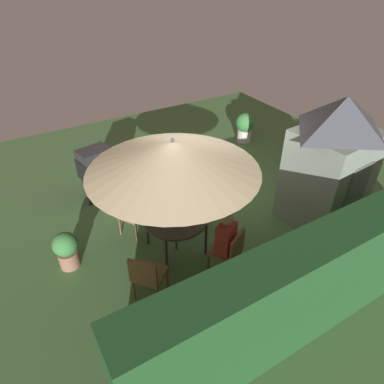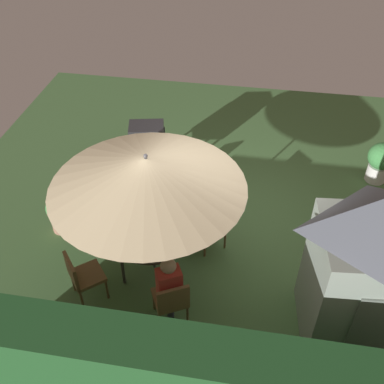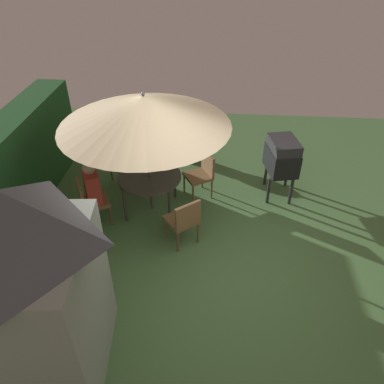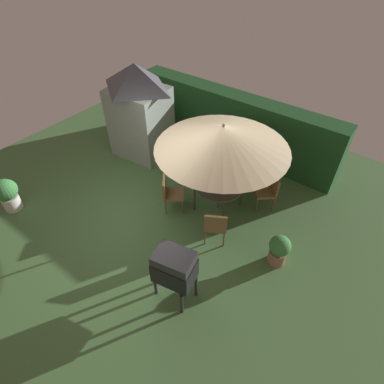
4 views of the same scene
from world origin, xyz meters
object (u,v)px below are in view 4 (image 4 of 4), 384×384
(garden_shed, at_px, (140,111))
(potted_plant_by_grill, at_px, (279,249))
(patio_umbrella, at_px, (223,138))
(potted_plant_by_shed, at_px, (7,193))
(patio_table, at_px, (219,186))
(chair_near_shed, at_px, (223,163))
(chair_toward_house, at_px, (269,189))
(chair_toward_hedge, at_px, (215,225))
(person_in_red, at_px, (224,157))
(bbq_grill, at_px, (174,268))
(chair_far_side, at_px, (170,192))

(garden_shed, xyz_separation_m, potted_plant_by_grill, (4.90, -1.25, -0.93))
(patio_umbrella, xyz_separation_m, potted_plant_by_shed, (-3.93, -3.01, -1.50))
(patio_umbrella, bearing_deg, patio_table, -45.00)
(chair_near_shed, distance_m, potted_plant_by_shed, 5.25)
(patio_table, height_order, chair_toward_house, chair_toward_house)
(chair_toward_hedge, height_order, chair_toward_house, same)
(chair_near_shed, distance_m, chair_toward_house, 1.43)
(garden_shed, bearing_deg, person_in_red, 5.16)
(chair_toward_house, distance_m, potted_plant_by_shed, 6.13)
(bbq_grill, bearing_deg, chair_toward_hedge, 95.22)
(patio_umbrella, bearing_deg, person_in_red, 117.12)
(chair_far_side, height_order, person_in_red, person_in_red)
(garden_shed, relative_size, person_in_red, 2.06)
(garden_shed, relative_size, bbq_grill, 2.17)
(chair_toward_house, relative_size, potted_plant_by_shed, 1.04)
(patio_umbrella, distance_m, potted_plant_by_shed, 5.17)
(patio_table, relative_size, patio_umbrella, 0.40)
(potted_plant_by_shed, bearing_deg, potted_plant_by_grill, 22.72)
(patio_table, xyz_separation_m, patio_umbrella, (-0.00, 0.00, 1.31))
(chair_near_shed, distance_m, chair_toward_hedge, 2.15)
(patio_umbrella, distance_m, chair_near_shed, 1.82)
(garden_shed, xyz_separation_m, bbq_grill, (3.73, -3.06, -0.48))
(garden_shed, relative_size, potted_plant_by_shed, 3.02)
(garden_shed, xyz_separation_m, patio_umbrella, (3.07, -0.66, 0.65))
(potted_plant_by_shed, bearing_deg, chair_toward_house, 37.89)
(chair_toward_hedge, bearing_deg, potted_plant_by_shed, -154.83)
(garden_shed, xyz_separation_m, person_in_red, (2.61, 0.24, -0.54))
(bbq_grill, bearing_deg, garden_shed, 140.63)
(potted_plant_by_grill, distance_m, person_in_red, 2.76)
(garden_shed, bearing_deg, chair_toward_hedge, -23.64)
(chair_far_side, bearing_deg, person_in_red, 75.11)
(chair_near_shed, xyz_separation_m, potted_plant_by_shed, (-3.43, -3.98, -0.04))
(patio_umbrella, bearing_deg, potted_plant_by_grill, -17.87)
(potted_plant_by_shed, height_order, person_in_red, person_in_red)
(chair_near_shed, bearing_deg, potted_plant_by_grill, -33.87)
(chair_toward_house, bearing_deg, potted_plant_by_shed, -142.11)
(bbq_grill, distance_m, person_in_red, 3.48)
(chair_near_shed, relative_size, chair_far_side, 1.00)
(bbq_grill, relative_size, chair_far_side, 1.33)
(patio_umbrella, relative_size, chair_toward_house, 3.14)
(patio_umbrella, relative_size, chair_far_side, 3.14)
(chair_near_shed, xyz_separation_m, chair_toward_house, (1.41, -0.21, 0.00))
(person_in_red, bearing_deg, potted_plant_by_shed, -131.61)
(potted_plant_by_shed, bearing_deg, patio_umbrella, 37.42)
(patio_table, bearing_deg, bbq_grill, -74.53)
(chair_near_shed, bearing_deg, chair_toward_hedge, -61.43)
(chair_far_side, bearing_deg, patio_table, 38.38)
(chair_toward_hedge, xyz_separation_m, potted_plant_by_grill, (1.31, 0.32, -0.13))
(potted_plant_by_grill, height_order, person_in_red, person_in_red)
(potted_plant_by_shed, bearing_deg, bbq_grill, 7.52)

